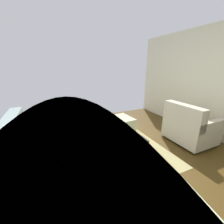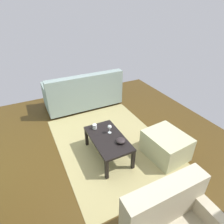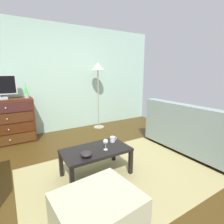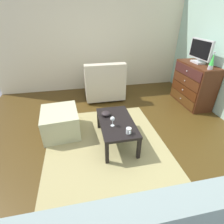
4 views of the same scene
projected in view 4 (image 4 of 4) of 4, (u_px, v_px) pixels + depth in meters
name	position (u px, v px, depth m)	size (l,w,h in m)	color
ground_plane	(118.00, 144.00, 2.86)	(5.55, 5.09, 0.05)	#473212
wall_plain_left	(96.00, 39.00, 4.34)	(0.12, 5.09, 2.56)	beige
area_rug	(108.00, 153.00, 2.64)	(2.60, 1.90, 0.01)	tan
dresser	(193.00, 85.00, 3.87)	(1.01, 0.49, 0.93)	#4A2312
tv	(200.00, 51.00, 3.57)	(0.66, 0.18, 0.48)	silver
lava_lamp	(212.00, 62.00, 3.21)	(0.09, 0.09, 0.33)	#B7B7BC
coffee_table	(116.00, 124.00, 2.72)	(0.94, 0.53, 0.40)	black
wine_glass	(113.00, 119.00, 2.53)	(0.07, 0.07, 0.16)	silver
mug	(129.00, 131.00, 2.40)	(0.11, 0.08, 0.08)	silver
bowl_decorative	(106.00, 114.00, 2.82)	(0.15, 0.15, 0.07)	#292123
armchair	(104.00, 84.00, 4.17)	(0.80, 0.92, 0.91)	#332319
ottoman	(61.00, 122.00, 2.99)	(0.70, 0.60, 0.43)	#B9BB92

